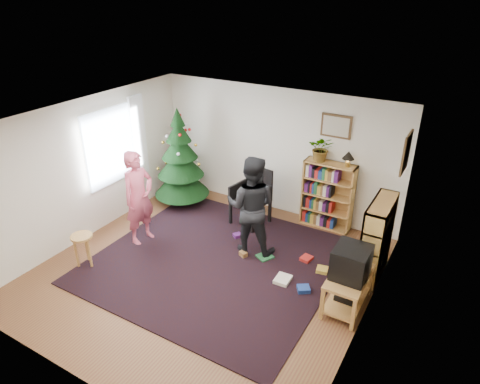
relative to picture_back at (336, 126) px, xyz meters
The scene contains 23 objects.
floor 3.35m from the picture_back, 114.92° to the right, with size 5.00×5.00×0.00m, color brown.
ceiling 2.78m from the picture_back, 114.92° to the right, with size 5.00×5.00×0.00m, color white.
wall_back 1.35m from the picture_back, behind, with size 5.00×0.02×2.50m, color silver.
wall_front 5.15m from the picture_back, 103.02° to the right, with size 5.00×0.02×2.50m, color silver.
wall_left 4.47m from the picture_back, 145.86° to the right, with size 0.02×5.00×2.50m, color silver.
wall_right 2.90m from the picture_back, 61.39° to the right, with size 0.02×5.00×2.50m, color silver.
rug 3.13m from the picture_back, 117.87° to the right, with size 3.80×3.60×0.02m, color black.
window_pane 4.10m from the picture_back, 152.62° to the right, with size 0.04×1.20×1.40m, color silver.
curtain 3.79m from the picture_back, 161.83° to the right, with size 0.06×0.35×1.60m, color white.
picture_back is the anchor object (origin of this frame).
picture_right 1.51m from the picture_back, 28.69° to the right, with size 0.03×0.50×0.60m.
christmas_tree 3.22m from the picture_back, 166.04° to the right, with size 1.13×1.13×2.06m.
bookshelf_back 1.29m from the picture_back, 83.87° to the right, with size 0.95×0.30×1.30m.
bookshelf_right 2.12m from the picture_back, 45.08° to the right, with size 0.30×0.95×1.30m.
tv_stand 2.91m from the picture_back, 63.66° to the right, with size 0.50×0.90×0.55m.
crt_tv 2.68m from the picture_back, 63.72° to the right, with size 0.48×0.51×0.45m.
armchair 1.97m from the picture_back, 152.62° to the right, with size 0.70×0.70×1.09m.
stool 4.71m from the picture_back, 131.49° to the right, with size 0.35×0.35×0.58m.
person_standing 3.67m from the picture_back, 139.52° to the right, with size 0.62×0.41×1.71m, color #CC5169.
person_by_chair 2.08m from the picture_back, 116.87° to the right, with size 0.85×0.67×1.76m, color black.
potted_plant 0.47m from the picture_back, 143.96° to the right, with size 0.44×0.38×0.49m, color gray.
table_lamp 0.57m from the picture_back, 23.23° to the right, with size 0.21×0.21×0.28m.
floor_clutter 2.59m from the picture_back, 96.62° to the right, with size 1.91×1.01×0.08m.
Camera 1 is at (3.33, -4.62, 4.24)m, focal length 32.00 mm.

